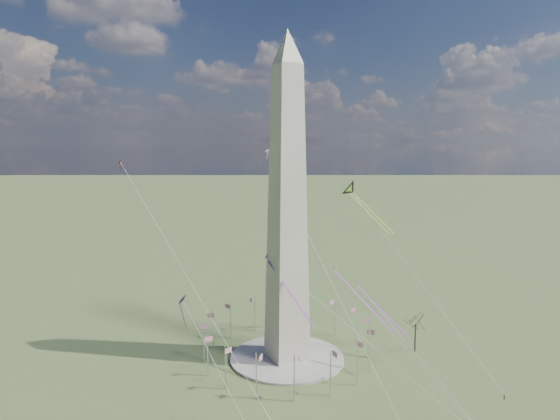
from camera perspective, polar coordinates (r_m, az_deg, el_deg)
name	(u,v)px	position (r m, az deg, el deg)	size (l,w,h in m)	color
ground	(287,359)	(164.84, 0.79, -16.66)	(2000.00, 2000.00, 0.00)	#476030
plaza	(287,358)	(164.68, 0.79, -16.54)	(36.00, 36.00, 0.80)	#B6ADA6
washington_monument	(287,209)	(151.30, 0.83, 0.09)	(15.56, 15.56, 100.00)	beige
flagpole_ring	(287,337)	(161.95, 0.80, -14.32)	(54.40, 54.40, 13.00)	silver
tree_near	(416,322)	(171.81, 15.27, -12.24)	(8.16, 8.16, 14.29)	#423028
person_east	(504,397)	(154.26, 24.25, -18.89)	(0.57, 0.37, 1.56)	gray
kite_delta_black	(352,192)	(175.32, 8.24, 2.09)	(10.55, 20.71, 16.88)	black
kite_diamond_purple	(182,303)	(144.36, -11.08, -10.40)	(2.75, 3.63, 10.58)	navy
kite_streamer_left	(353,290)	(156.97, 8.38, -9.02)	(9.28, 23.28, 16.60)	#F22649
kite_streamer_mid	(282,280)	(149.70, 0.19, -7.95)	(5.22, 23.89, 16.48)	#F22649
kite_streamer_right	(375,303)	(166.64, 10.76, -10.36)	(7.65, 19.00, 13.54)	#F22649
kite_small_red	(120,163)	(164.61, -17.80, 5.15)	(1.24, 1.85, 3.98)	red
kite_small_white	(267,152)	(192.37, -1.46, 6.65)	(1.39, 1.46, 4.11)	silver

